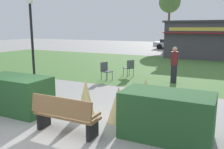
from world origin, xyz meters
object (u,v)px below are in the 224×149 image
Objects in this scene: park_bench at (65,115)px; parked_car_center_slot at (219,45)px; trash_bin at (165,116)px; cafe_chair_west at (106,70)px; parked_car_west_slot at (172,44)px; tree_left_bg at (170,2)px; person_standing at (174,65)px; food_kiosk at (216,39)px; lamppost_mid at (31,28)px; cafe_chair_east at (129,67)px.

park_bench is 24.96m from parked_car_center_slot.
park_bench reaches higher than trash_bin.
cafe_chair_west is (-4.14, 4.71, 0.08)m from trash_bin.
tree_left_bg reaches higher than parked_car_west_slot.
tree_left_bg reaches higher than person_standing.
tree_left_bg reaches higher than food_kiosk.
cafe_chair_west is 19.48m from parked_car_center_slot.
tree_left_bg is (-5.48, 21.48, 4.95)m from person_standing.
person_standing reaches higher than cafe_chair_west.
lamppost_mid is 15.46m from food_kiosk.
cafe_chair_east is at bearing -108.06° from food_kiosk.
parked_car_west_slot is 0.58× the size of tree_left_bg.
tree_left_bg reaches higher than cafe_chair_west.
person_standing is at bearing 19.07° from lamppost_mid.
trash_bin is 28.37m from tree_left_bg.
trash_bin is 5.72m from person_standing.
park_bench is 6.84m from person_standing.
park_bench is 1.91× the size of cafe_chair_east.
trash_bin is at bearing -60.47° from cafe_chair_east.
food_kiosk is 11.34m from cafe_chair_east.
parked_car_west_slot is 6.29m from tree_left_bg.
lamppost_mid is 5.28m from cafe_chair_east.
park_bench is 1.01× the size of person_standing.
parked_car_center_slot is at bearing 69.86° from lamppost_mid.
park_bench is 0.40× the size of parked_car_center_slot.
trash_bin is at bearing 27.67° from park_bench.
parked_car_west_slot is at bearing -69.19° from tree_left_bg.
park_bench is at bearing -40.06° from lamppost_mid.
parked_car_west_slot reaches higher than cafe_chair_west.
person_standing is at bearing 80.45° from park_bench.
park_bench is 29.05m from tree_left_bg.
trash_bin is 1.00× the size of cafe_chair_west.
lamppost_mid is at bearing -96.37° from parked_car_west_slot.
park_bench is 6.16m from cafe_chair_west.
person_standing is at bearing -75.69° from tree_left_bg.
parked_car_center_slot is at bearing 90.63° from food_kiosk.
cafe_chair_west is 0.21× the size of parked_car_center_slot.
lamppost_mid is at bearing -158.32° from cafe_chair_west.
food_kiosk is 12.89m from tree_left_bg.
park_bench is 7.28m from lamppost_mid.
cafe_chair_west is 23.12m from tree_left_bg.
food_kiosk is at bearing -52.67° from parked_car_west_slot.
cafe_chair_east is 2.50m from person_standing.
lamppost_mid is at bearing -119.29° from food_kiosk.
lamppost_mid is 8.48m from trash_bin.
park_bench is at bearing -82.95° from parked_car_west_slot.
cafe_chair_east is (-1.30, 7.22, 0.05)m from park_bench.
parked_car_center_slot is at bearing 0.02° from parked_car_west_slot.
trash_bin is at bearing -76.51° from tree_left_bg.
cafe_chair_east is 17.98m from parked_car_center_slot.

